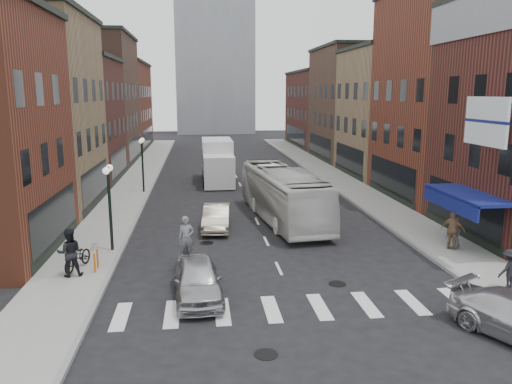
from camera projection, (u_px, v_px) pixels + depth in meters
ground at (283, 277)px, 20.28m from camera, size 160.00×160.00×0.00m
sidewalk_left at (135, 183)px, 40.74m from camera, size 3.00×74.00×0.15m
sidewalk_right at (338, 179)px, 42.65m from camera, size 3.00×74.00×0.15m
curb_left at (154, 184)px, 40.93m from camera, size 0.20×74.00×0.16m
curb_right at (321, 181)px, 42.50m from camera, size 0.20×74.00×0.16m
crosswalk_stripes at (297, 308)px, 17.36m from camera, size 12.00×2.20×0.01m
bldg_left_mid_a at (9, 112)px, 31.03m from camera, size 10.30×10.20×12.30m
bldg_left_mid_b at (55, 120)px, 40.97m from camera, size 10.30×10.20×10.30m
bldg_left_far_a at (83, 100)px, 51.39m from camera, size 10.30×12.20×13.30m
bldg_left_far_b at (108, 106)px, 65.23m from camera, size 10.30×16.20×11.30m
bldg_right_mid_a at (465, 96)px, 34.20m from camera, size 10.30×10.20×14.30m
bldg_right_mid_b at (405, 112)px, 44.24m from camera, size 10.30×10.20×11.30m
bldg_right_far_a at (365, 104)px, 54.86m from camera, size 10.30×12.20×12.30m
bldg_right_far_b at (331, 109)px, 68.69m from camera, size 10.30×16.20×10.30m
awning_blue at (463, 196)px, 23.20m from camera, size 1.80×5.00×0.78m
billboard_sign at (488, 123)px, 20.53m from camera, size 1.52×3.00×3.70m
streetlamp_near at (109, 192)px, 22.78m from camera, size 0.32×1.22×4.11m
streetlamp_far at (142, 155)px, 36.42m from camera, size 0.32×1.22×4.11m
bike_rack at (96, 261)px, 20.59m from camera, size 0.08×0.68×0.80m
box_truck at (218, 162)px, 41.34m from camera, size 2.54×8.04×3.50m
motorcycle_rider at (187, 246)px, 20.61m from camera, size 0.69×2.36×2.40m
transit_bus at (283, 194)px, 29.05m from camera, size 3.86×11.28×3.08m
sedan_left_near at (197, 280)px, 18.05m from camera, size 1.97×4.27×1.42m
sedan_left_far at (216, 217)px, 27.22m from camera, size 1.74×4.14×1.33m
parked_bicycle at (78, 257)px, 20.68m from camera, size 1.22×2.07×1.03m
ped_left_solo at (69, 252)px, 19.79m from camera, size 1.04×0.73×1.96m
ped_right_a at (509, 269)px, 18.56m from camera, size 1.08×0.76×1.52m
ped_right_b at (453, 230)px, 23.21m from camera, size 1.20×1.06×1.85m
ped_right_c at (454, 232)px, 23.41m from camera, size 0.87×0.68×1.56m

